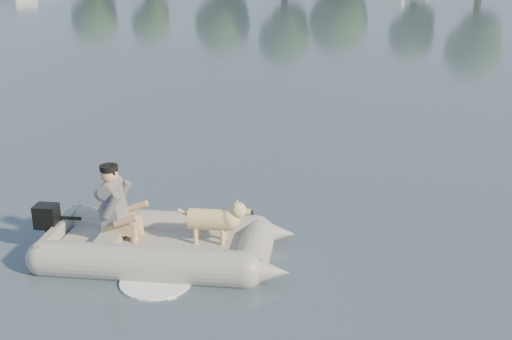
% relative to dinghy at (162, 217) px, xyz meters
% --- Properties ---
extents(water, '(160.00, 160.00, 0.00)m').
position_rel_dinghy_xyz_m(water, '(0.18, -0.68, -0.55)').
color(water, slate).
rests_on(water, ground).
extents(dinghy, '(4.96, 3.97, 1.29)m').
position_rel_dinghy_xyz_m(dinghy, '(0.00, 0.00, 0.00)').
color(dinghy, '#979792').
rests_on(dinghy, water).
extents(man, '(0.77, 0.70, 1.00)m').
position_rel_dinghy_xyz_m(man, '(-0.65, -0.08, 0.18)').
color(man, slate).
rests_on(man, dinghy).
extents(dog, '(0.91, 0.47, 0.58)m').
position_rel_dinghy_xyz_m(dog, '(0.58, 0.17, -0.07)').
color(dog, '#D0B878').
rests_on(dog, dinghy).
extents(outboard_motor, '(0.43, 0.34, 0.73)m').
position_rel_dinghy_xyz_m(outboard_motor, '(-1.52, -0.30, -0.26)').
color(outboard_motor, black).
rests_on(outboard_motor, dinghy).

